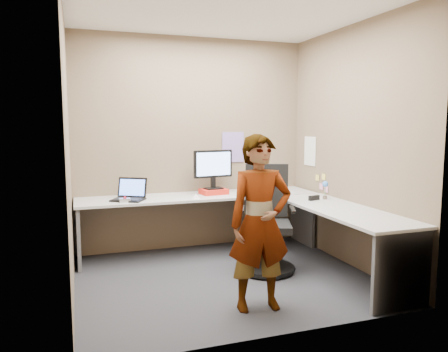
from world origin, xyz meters
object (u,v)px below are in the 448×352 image
object	(u,v)px
monitor	(213,166)
person	(260,223)
office_chair	(267,228)
desk	(250,213)

from	to	relation	value
monitor	person	world-z (taller)	person
monitor	person	distance (m)	1.85
monitor	office_chair	world-z (taller)	monitor
desk	monitor	xyz separation A→B (m)	(-0.25, 0.64, 0.49)
monitor	desk	bearing A→B (deg)	-76.75
office_chair	person	xyz separation A→B (m)	(-0.48, -0.91, 0.29)
desk	office_chair	xyz separation A→B (m)	(0.08, -0.27, -0.12)
person	monitor	bearing A→B (deg)	89.80
office_chair	person	bearing A→B (deg)	-96.13
monitor	person	size ratio (longest dim) A/B	0.34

